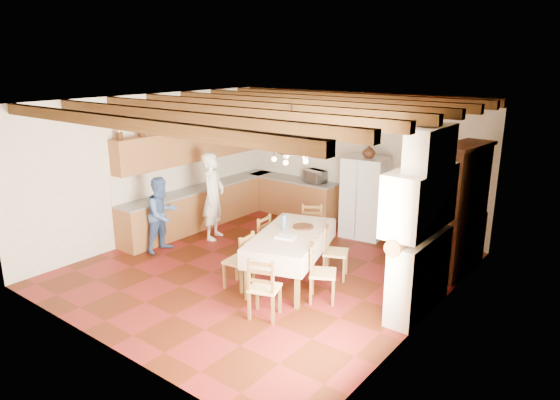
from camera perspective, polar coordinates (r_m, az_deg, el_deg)
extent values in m
cube|color=#451809|center=(9.18, -1.66, -7.89)|extent=(6.00, 6.50, 0.02)
cube|color=silver|center=(8.42, -1.82, 11.26)|extent=(6.00, 6.50, 0.02)
cube|color=beige|center=(11.32, 8.83, 4.57)|extent=(6.00, 0.02, 3.00)
cube|color=beige|center=(6.61, -20.04, -4.50)|extent=(6.00, 0.02, 3.00)
cube|color=beige|center=(10.79, -14.21, 3.72)|extent=(0.02, 6.50, 3.00)
cube|color=beige|center=(7.22, 17.07, -2.51)|extent=(0.02, 6.50, 3.00)
cube|color=brown|center=(11.49, -8.79, -0.76)|extent=(0.60, 4.30, 0.86)
cube|color=brown|center=(12.12, 1.50, 0.32)|extent=(2.30, 0.60, 0.86)
cube|color=slate|center=(11.37, -8.89, 1.41)|extent=(0.62, 4.30, 0.04)
cube|color=slate|center=(12.01, 1.51, 2.39)|extent=(2.34, 0.62, 0.04)
cube|color=white|center=(11.50, -9.94, 3.17)|extent=(0.03, 4.30, 0.60)
cube|color=white|center=(12.16, 2.32, 4.10)|extent=(2.30, 0.03, 0.60)
cube|color=brown|center=(11.25, -9.54, 6.29)|extent=(0.35, 4.20, 0.70)
cube|color=#2F2213|center=(10.58, 16.21, 5.26)|extent=(0.34, 0.03, 0.42)
cube|color=silver|center=(10.68, 9.64, 0.30)|extent=(0.94, 0.80, 1.71)
cube|color=silver|center=(8.38, 1.25, -3.94)|extent=(1.58, 2.22, 0.05)
cube|color=brown|center=(7.91, -3.78, -8.61)|extent=(0.09, 0.09, 0.83)
cube|color=brown|center=(7.64, 1.98, -9.52)|extent=(0.09, 0.09, 0.83)
cube|color=brown|center=(9.45, 0.64, -4.39)|extent=(0.09, 0.09, 0.83)
cube|color=brown|center=(9.22, 5.50, -5.00)|extent=(0.09, 0.09, 0.83)
torus|color=black|center=(8.01, 1.31, 5.53)|extent=(0.47, 0.47, 0.03)
imported|color=white|center=(10.48, -7.65, 0.43)|extent=(0.65, 0.78, 1.83)
imported|color=#4466A7|center=(10.01, -13.31, -1.60)|extent=(0.59, 0.75, 1.50)
imported|color=#AC1717|center=(8.46, 14.04, -4.65)|extent=(0.48, 0.96, 1.58)
imported|color=silver|center=(11.63, 3.99, 2.71)|extent=(0.58, 0.46, 0.28)
imported|color=#331F0D|center=(10.44, 10.15, 5.51)|extent=(0.28, 0.28, 0.27)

